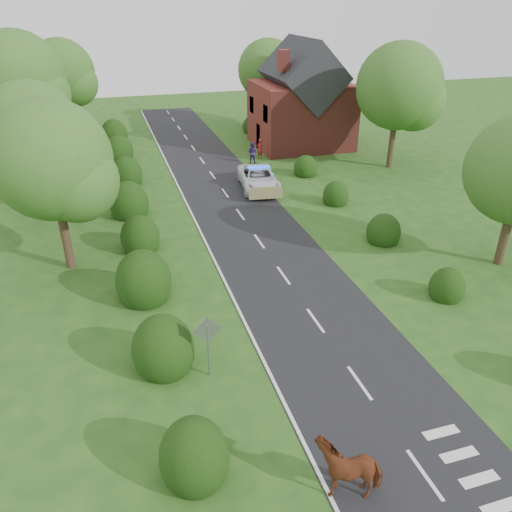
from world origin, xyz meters
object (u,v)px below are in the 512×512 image
object	(u,v)px
road_sign	(208,338)
police_van	(259,179)
pedestrian_red	(260,149)
pedestrian_purple	(252,153)
cow	(348,467)

from	to	relation	value
road_sign	police_van	bearing A→B (deg)	67.60
pedestrian_red	pedestrian_purple	world-z (taller)	pedestrian_purple
police_van	pedestrian_purple	distance (m)	6.16
police_van	pedestrian_purple	world-z (taller)	pedestrian_purple
road_sign	pedestrian_purple	bearing A→B (deg)	70.01
cow	pedestrian_red	size ratio (longest dim) A/B	1.26
cow	pedestrian_red	world-z (taller)	pedestrian_red
pedestrian_red	pedestrian_purple	size ratio (longest dim) A/B	0.98
road_sign	police_van	world-z (taller)	road_sign
pedestrian_red	pedestrian_purple	bearing A→B (deg)	20.22
police_van	pedestrian_red	xyz separation A→B (m)	(2.29, 7.04, 0.09)
police_van	pedestrian_red	size ratio (longest dim) A/B	3.41
police_van	cow	bearing A→B (deg)	-94.25
road_sign	cow	xyz separation A→B (m)	(2.69, -5.66, -0.91)
pedestrian_purple	cow	bearing A→B (deg)	110.72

